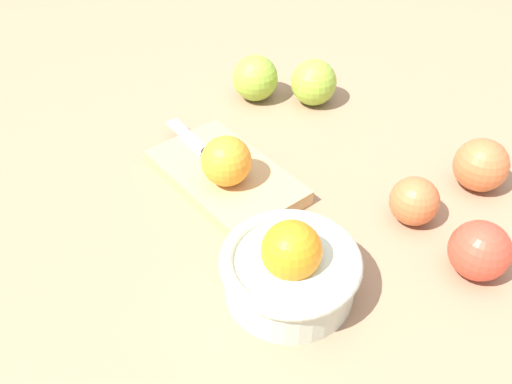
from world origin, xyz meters
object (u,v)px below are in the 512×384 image
(orange_on_board, at_px, (226,161))
(knife, at_px, (201,148))
(apple_front_left, at_px, (481,165))
(bowl, at_px, (290,268))
(cutting_board, at_px, (225,177))
(apple_front_right, at_px, (314,82))
(apple_front_right_2, at_px, (255,78))
(apple_front_left_2, at_px, (480,251))
(apple_front_left_3, at_px, (414,201))

(orange_on_board, xyz_separation_m, knife, (0.08, -0.01, -0.03))
(orange_on_board, distance_m, apple_front_left, 0.37)
(bowl, xyz_separation_m, cutting_board, (0.22, -0.06, -0.03))
(orange_on_board, xyz_separation_m, apple_front_left, (-0.22, -0.30, -0.02))
(apple_front_right, bearing_deg, apple_front_right_2, 43.34)
(cutting_board, relative_size, apple_front_right_2, 2.89)
(apple_front_left_2, bearing_deg, apple_front_right_2, -4.98)
(apple_front_right_2, bearing_deg, cutting_board, 131.01)
(apple_front_left, bearing_deg, apple_front_left_2, 123.78)
(orange_on_board, xyz_separation_m, apple_front_right_2, (0.18, -0.20, -0.02))
(cutting_board, distance_m, knife, 0.06)
(bowl, relative_size, orange_on_board, 2.32)
(apple_front_left_2, xyz_separation_m, apple_front_left_3, (0.11, -0.01, -0.00))
(cutting_board, distance_m, apple_front_right, 0.28)
(cutting_board, relative_size, apple_front_left_2, 3.14)
(apple_front_left, distance_m, apple_front_left_3, 0.13)
(knife, xyz_separation_m, apple_front_left_3, (-0.29, -0.16, 0.01))
(bowl, distance_m, orange_on_board, 0.20)
(bowl, bearing_deg, apple_front_right, -46.67)
(apple_front_right, distance_m, apple_front_left_2, 0.44)
(orange_on_board, distance_m, apple_front_right_2, 0.27)
(bowl, distance_m, knife, 0.29)
(orange_on_board, distance_m, apple_front_left_2, 0.35)
(bowl, xyz_separation_m, apple_front_right_2, (0.38, -0.25, 0.00))
(orange_on_board, relative_size, apple_front_right_2, 0.88)
(apple_front_left_2, distance_m, apple_front_left_3, 0.11)
(apple_front_right, bearing_deg, apple_front_left_2, 164.67)
(apple_front_left_2, bearing_deg, bowl, 58.99)
(apple_front_left_3, bearing_deg, apple_front_left_2, 173.29)
(orange_on_board, height_order, apple_front_left_3, orange_on_board)
(apple_front_right_2, bearing_deg, bowl, 146.86)
(orange_on_board, relative_size, apple_front_left, 0.92)
(apple_front_left_2, height_order, apple_front_right_2, apple_front_right_2)
(bowl, bearing_deg, cutting_board, -15.56)
(knife, bearing_deg, cutting_board, 179.39)
(apple_front_right_2, bearing_deg, apple_front_left_2, 175.02)
(apple_front_left, bearing_deg, bowl, 86.04)
(bowl, bearing_deg, apple_front_left_2, -121.01)
(cutting_board, bearing_deg, apple_front_right, -71.72)
(orange_on_board, bearing_deg, apple_front_right_2, -47.12)
(orange_on_board, height_order, apple_front_right, orange_on_board)
(apple_front_left, bearing_deg, orange_on_board, 53.98)
(knife, height_order, apple_front_left, apple_front_left)
(bowl, distance_m, apple_front_left, 0.35)
(cutting_board, bearing_deg, apple_front_right_2, -48.99)
(apple_front_left_2, relative_size, apple_front_left_3, 1.11)
(cutting_board, bearing_deg, orange_on_board, 152.59)
(cutting_board, bearing_deg, knife, -0.61)
(apple_front_left_2, bearing_deg, apple_front_left, -56.22)
(bowl, bearing_deg, apple_front_left, -93.96)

